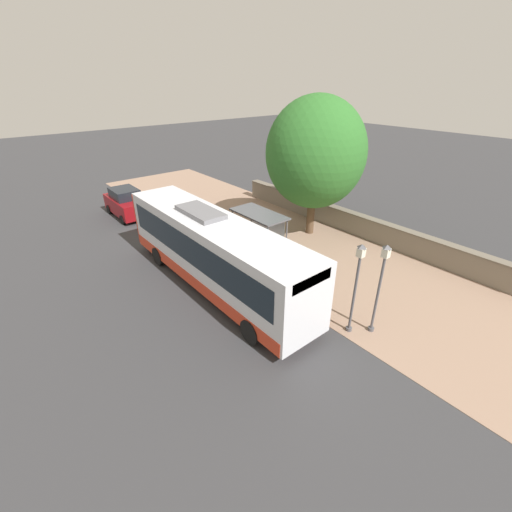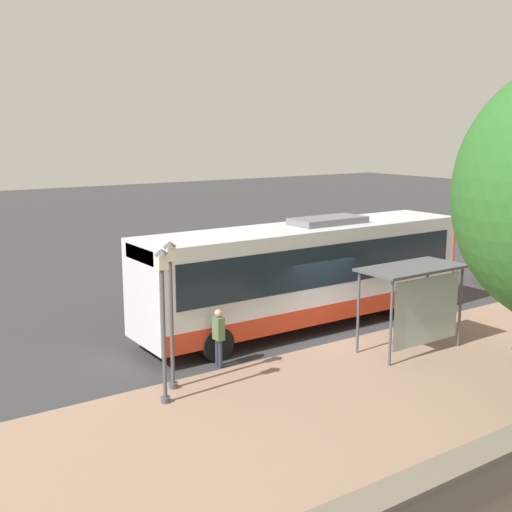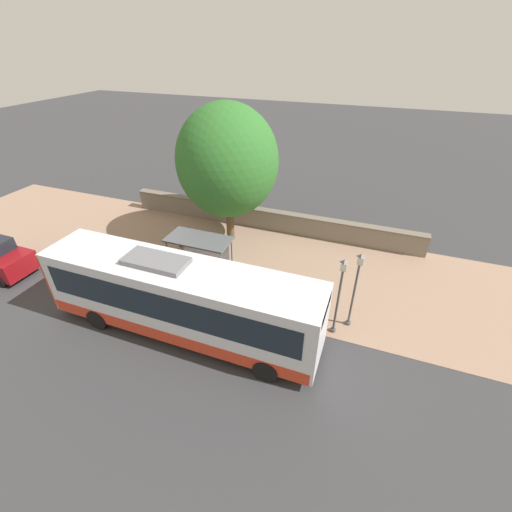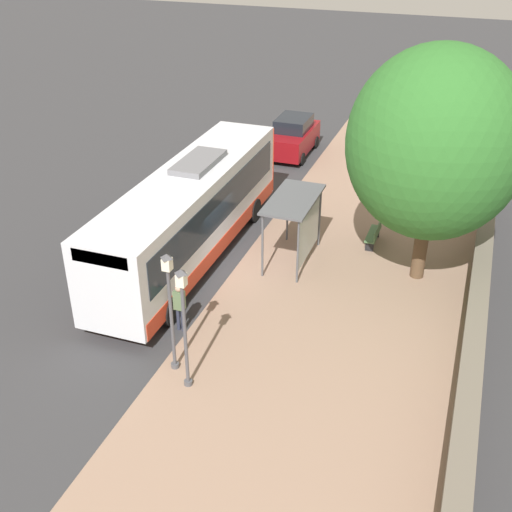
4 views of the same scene
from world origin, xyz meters
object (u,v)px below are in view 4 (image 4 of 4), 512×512
bus_shelter (297,210)px  parked_car_behind_bus (293,137)px  bench (374,234)px  pedestrian (180,304)px  street_lamp_near (170,303)px  shade_tree (435,144)px  bus (191,212)px  street_lamp_far (184,319)px

bus_shelter → parked_car_behind_bus: bearing=-72.5°
bench → bus_shelter: bearing=42.2°
pedestrian → street_lamp_near: size_ratio=0.44×
bench → shade_tree: shade_tree is taller
bus → parked_car_behind_bus: (-0.34, -11.97, -0.93)m
street_lamp_near → parked_car_behind_bus: (1.93, -18.19, -1.33)m
bus → street_lamp_far: size_ratio=3.14×
bus_shelter → bench: (-2.55, -2.31, -1.65)m
street_lamp_near → shade_tree: (-6.00, -7.66, 2.75)m
bus_shelter → street_lamp_near: (1.52, 7.25, 0.18)m
bus_shelter → bench: size_ratio=2.08×
pedestrian → bus: bearing=-69.9°
pedestrian → shade_tree: (-6.65, -5.89, 4.06)m
bus_shelter → parked_car_behind_bus: bus_shelter is taller
street_lamp_far → bench: bearing=-108.4°
bench → street_lamp_near: size_ratio=0.41×
bus → street_lamp_far: bearing=113.6°
bench → parked_car_behind_bus: bearing=-55.2°
bench → street_lamp_far: bearing=71.6°
pedestrian → parked_car_behind_bus: bearing=-85.5°
bus → bus_shelter: (-3.79, -1.03, 0.23)m
bus → bench: 7.31m
bench → parked_car_behind_bus: size_ratio=0.38×
street_lamp_far → shade_tree: 10.17m
shade_tree → bus: bearing=9.9°
bus → pedestrian: size_ratio=7.15×
street_lamp_near → parked_car_behind_bus: bearing=-83.9°
bus → shade_tree: (-8.28, -1.45, 3.15)m
street_lamp_far → street_lamp_near: bearing=-39.3°
bench → street_lamp_near: bearing=67.0°
street_lamp_far → parked_car_behind_bus: street_lamp_far is taller
bus_shelter → shade_tree: size_ratio=0.40×
street_lamp_far → parked_car_behind_bus: 18.98m
street_lamp_near → bus_shelter: bearing=-101.8°
pedestrian → bench: pedestrian is taller
bus → bus_shelter: bearing=-164.7°
bus_shelter → pedestrian: 6.00m
bench → pedestrian: bearing=58.8°
bus → street_lamp_far: street_lamp_far is taller
street_lamp_far → bus: bearing=-66.4°
bus → parked_car_behind_bus: 12.01m
bus → shade_tree: 8.98m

